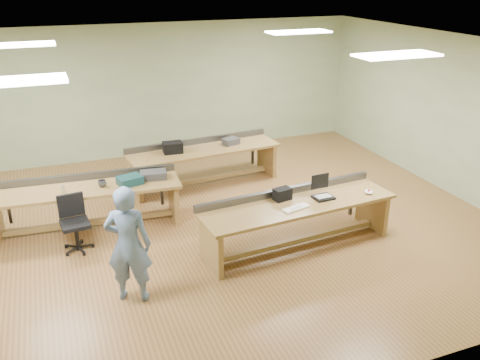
# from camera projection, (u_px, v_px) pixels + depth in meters

# --- Properties ---
(floor) EXTENTS (10.00, 10.00, 0.00)m
(floor) POSITION_uv_depth(u_px,v_px,m) (200.00, 227.00, 8.68)
(floor) COLOR olive
(floor) RESTS_ON ground
(ceiling) EXTENTS (10.00, 10.00, 0.00)m
(ceiling) POSITION_uv_depth(u_px,v_px,m) (194.00, 48.00, 7.53)
(ceiling) COLOR silver
(ceiling) RESTS_ON wall_back
(wall_back) EXTENTS (10.00, 0.04, 3.00)m
(wall_back) POSITION_uv_depth(u_px,v_px,m) (147.00, 91.00, 11.55)
(wall_back) COLOR #A3B589
(wall_back) RESTS_ON floor
(wall_front) EXTENTS (10.00, 0.04, 3.00)m
(wall_front) POSITION_uv_depth(u_px,v_px,m) (322.00, 273.00, 4.66)
(wall_front) COLOR #A3B589
(wall_front) RESTS_ON floor
(wall_right) EXTENTS (0.04, 8.00, 3.00)m
(wall_right) POSITION_uv_depth(u_px,v_px,m) (447.00, 114.00, 9.76)
(wall_right) COLOR #A3B589
(wall_right) RESTS_ON floor
(fluor_panels) EXTENTS (6.20, 3.50, 0.03)m
(fluor_panels) POSITION_uv_depth(u_px,v_px,m) (194.00, 50.00, 7.54)
(fluor_panels) COLOR white
(fluor_panels) RESTS_ON ceiling
(workbench_front) EXTENTS (3.20, 1.09, 0.86)m
(workbench_front) POSITION_uv_depth(u_px,v_px,m) (297.00, 213.00, 7.91)
(workbench_front) COLOR olive
(workbench_front) RESTS_ON floor
(workbench_mid) EXTENTS (3.12, 1.04, 0.86)m
(workbench_mid) POSITION_uv_depth(u_px,v_px,m) (87.00, 197.00, 8.47)
(workbench_mid) COLOR olive
(workbench_mid) RESTS_ON floor
(workbench_back) EXTENTS (3.13, 1.08, 0.86)m
(workbench_back) POSITION_uv_depth(u_px,v_px,m) (204.00, 157.00, 10.25)
(workbench_back) COLOR olive
(workbench_back) RESTS_ON floor
(person) EXTENTS (0.70, 0.59, 1.63)m
(person) POSITION_uv_depth(u_px,v_px,m) (128.00, 244.00, 6.51)
(person) COLOR #6880AA
(person) RESTS_ON floor
(laptop_base) EXTENTS (0.32, 0.27, 0.03)m
(laptop_base) POSITION_uv_depth(u_px,v_px,m) (323.00, 197.00, 7.96)
(laptop_base) COLOR black
(laptop_base) RESTS_ON workbench_front
(laptop_screen) EXTENTS (0.31, 0.03, 0.24)m
(laptop_screen) POSITION_uv_depth(u_px,v_px,m) (320.00, 181.00, 7.98)
(laptop_screen) COLOR black
(laptop_screen) RESTS_ON laptop_base
(keyboard) EXTENTS (0.46, 0.25, 0.03)m
(keyboard) POSITION_uv_depth(u_px,v_px,m) (296.00, 208.00, 7.61)
(keyboard) COLOR silver
(keyboard) RESTS_ON workbench_front
(trackball_mouse) EXTENTS (0.13, 0.16, 0.07)m
(trackball_mouse) POSITION_uv_depth(u_px,v_px,m) (369.00, 192.00, 8.12)
(trackball_mouse) COLOR white
(trackball_mouse) RESTS_ON workbench_front
(camera_bag) EXTENTS (0.30, 0.22, 0.19)m
(camera_bag) POSITION_uv_depth(u_px,v_px,m) (282.00, 194.00, 7.89)
(camera_bag) COLOR black
(camera_bag) RESTS_ON workbench_front
(task_chair) EXTENTS (0.52, 0.52, 0.88)m
(task_chair) POSITION_uv_depth(u_px,v_px,m) (76.00, 230.00, 7.89)
(task_chair) COLOR black
(task_chair) RESTS_ON floor
(parts_bin_teal) EXTENTS (0.45, 0.38, 0.14)m
(parts_bin_teal) POSITION_uv_depth(u_px,v_px,m) (130.00, 180.00, 8.47)
(parts_bin_teal) COLOR #133A3F
(parts_bin_teal) RESTS_ON workbench_mid
(parts_bin_grey) EXTENTS (0.48, 0.34, 0.12)m
(parts_bin_grey) POSITION_uv_depth(u_px,v_px,m) (153.00, 175.00, 8.72)
(parts_bin_grey) COLOR #37373A
(parts_bin_grey) RESTS_ON workbench_mid
(mug) EXTENTS (0.16, 0.16, 0.11)m
(mug) POSITION_uv_depth(u_px,v_px,m) (102.00, 183.00, 8.38)
(mug) COLOR #37373A
(mug) RESTS_ON workbench_mid
(drinks_can) EXTENTS (0.08, 0.08, 0.12)m
(drinks_can) POSITION_uv_depth(u_px,v_px,m) (63.00, 189.00, 8.17)
(drinks_can) COLOR silver
(drinks_can) RESTS_ON workbench_mid
(storage_box_back) EXTENTS (0.39, 0.29, 0.21)m
(storage_box_back) POSITION_uv_depth(u_px,v_px,m) (173.00, 147.00, 9.91)
(storage_box_back) COLOR black
(storage_box_back) RESTS_ON workbench_back
(tray_back) EXTENTS (0.37, 0.31, 0.13)m
(tray_back) POSITION_uv_depth(u_px,v_px,m) (231.00, 141.00, 10.40)
(tray_back) COLOR #37373A
(tray_back) RESTS_ON workbench_back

